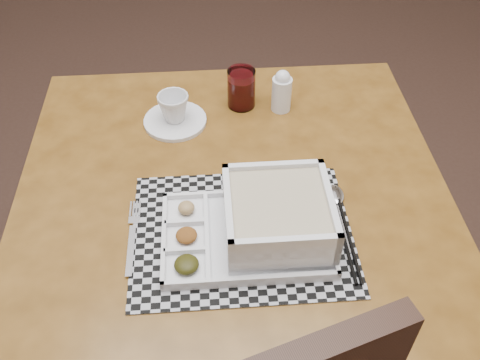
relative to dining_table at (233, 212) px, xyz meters
name	(u,v)px	position (x,y,z in m)	size (l,w,h in m)	color
floor	(41,207)	(-0.72, 0.59, -0.61)	(5.00, 5.00, 0.00)	#2F1E17
dining_table	(233,212)	(0.00, 0.00, 0.00)	(0.95, 0.95, 0.68)	#4B2D0D
placemat	(242,233)	(0.02, -0.12, 0.07)	(0.42, 0.33, 0.00)	#9FA0A6
serving_tray	(270,221)	(0.07, -0.13, 0.11)	(0.33, 0.24, 0.10)	silver
fork	(133,235)	(-0.19, -0.12, 0.07)	(0.03, 0.19, 0.00)	silver
spoon	(336,199)	(0.21, -0.04, 0.08)	(0.04, 0.18, 0.01)	silver
chopsticks	(345,232)	(0.21, -0.13, 0.08)	(0.03, 0.24, 0.01)	black
saucer	(175,121)	(-0.13, 0.23, 0.07)	(0.15, 0.15, 0.01)	silver
cup	(174,108)	(-0.13, 0.23, 0.11)	(0.07, 0.07, 0.07)	silver
juice_glass	(241,90)	(0.03, 0.29, 0.11)	(0.07, 0.07, 0.10)	white
creamer_bottle	(282,91)	(0.12, 0.28, 0.12)	(0.05, 0.05, 0.11)	silver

